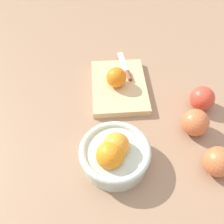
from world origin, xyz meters
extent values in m
plane|color=#997556|center=(0.00, 0.00, 0.00)|extent=(2.40, 2.40, 0.00)
cylinder|color=beige|center=(-0.14, 0.12, 0.03)|extent=(0.17, 0.17, 0.06)
torus|color=beige|center=(-0.14, 0.12, 0.06)|extent=(0.18, 0.18, 0.02)
sphere|color=orange|center=(-0.16, 0.13, 0.07)|extent=(0.07, 0.07, 0.07)
sphere|color=orange|center=(-0.13, 0.11, 0.07)|extent=(0.07, 0.07, 0.07)
cube|color=#DBB77F|center=(0.13, 0.09, 0.01)|extent=(0.25, 0.18, 0.02)
sphere|color=orange|center=(0.13, 0.10, 0.06)|extent=(0.06, 0.06, 0.06)
cube|color=silver|center=(0.24, 0.07, 0.02)|extent=(0.11, 0.04, 0.00)
cylinder|color=brown|center=(0.16, 0.05, 0.03)|extent=(0.05, 0.02, 0.01)
sphere|color=#CC6638|center=(-0.05, -0.11, 0.04)|extent=(0.08, 0.08, 0.08)
sphere|color=#D6422D|center=(0.04, -0.16, 0.04)|extent=(0.08, 0.08, 0.08)
sphere|color=#CC6638|center=(-0.17, -0.14, 0.04)|extent=(0.08, 0.08, 0.08)
camera|label=1|loc=(-0.48, 0.14, 0.62)|focal=41.26mm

